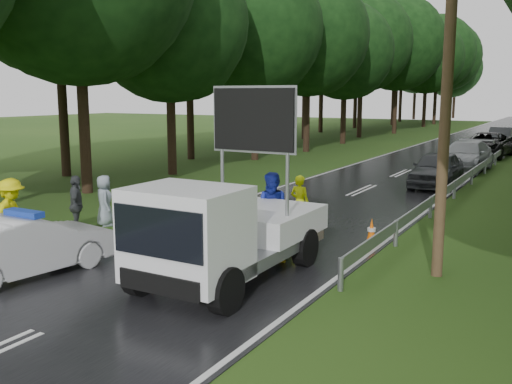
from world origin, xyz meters
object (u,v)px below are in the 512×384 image
Objects in this scene: officer at (300,203)px; queue_car_first at (437,169)px; queue_car_second at (465,156)px; queue_car_fourth at (500,137)px; work_truck at (222,232)px; barrier at (239,229)px; civilian at (274,210)px; police_sedan at (26,246)px; queue_car_third at (486,145)px.

queue_car_first is at bearing -94.06° from officer.
queue_car_first is 6.00m from queue_car_second.
queue_car_second reaches higher than queue_car_fourth.
work_truck is 1.91m from barrier.
queue_car_second is at bearing -91.32° from officer.
queue_car_second is at bearing 76.04° from barrier.
queue_car_fourth is (1.14, 37.33, -0.39)m from work_truck.
barrier is 1.19× the size of civilian.
work_truck is (4.02, 1.75, 0.44)m from police_sedan.
work_truck is 29.05m from queue_car_third.
queue_car_first is at bearing 74.26° from barrier.
queue_car_second is 1.20× the size of queue_car_fourth.
queue_car_first is at bearing -97.52° from police_sedan.
queue_car_fourth is (0.01, 21.89, -0.04)m from queue_car_first.
police_sedan is 0.76× the size of queue_car_third.
police_sedan reaches higher than queue_car_fourth.
work_truck is at bearing -89.78° from queue_car_second.
barrier is 27.33m from queue_car_third.
queue_car_third is (0.00, 7.58, 0.00)m from queue_car_second.
queue_car_first is at bearing -92.19° from queue_car_fourth.
queue_car_third reaches higher than queue_car_second.
police_sedan is at bearing -99.23° from queue_car_second.
work_truck reaches higher than barrier.
queue_car_third is at bearing -91.17° from queue_car_fourth.
police_sedan is 6.03m from civilian.
barrier is 0.53× the size of queue_car_first.
work_truck is at bearing -95.09° from queue_car_first.
queue_car_first is (1.67, 10.45, -0.07)m from officer.
queue_car_second is 7.58m from queue_car_third.
civilian is 0.45× the size of queue_car_fourth.
barrier is (3.37, 3.51, 0.07)m from police_sedan.
police_sedan is 4.86m from barrier.
officer is 0.84× the size of civilian.
civilian is 12.48m from queue_car_first.
officer reaches higher than queue_car_fourth.
officer reaches higher than queue_car_first.
queue_car_second is at bearing -85.42° from queue_car_third.
work_truck reaches higher than queue_car_first.
queue_car_second is 0.95× the size of queue_car_third.
queue_car_second is (1.66, 18.39, -0.22)m from civilian.
queue_car_second is at bearing -93.73° from police_sedan.
work_truck is 2.19× the size of barrier.
queue_car_second is (5.30, 23.19, 0.10)m from police_sedan.
barrier is 35.62m from queue_car_fourth.
queue_car_third is at bearing 73.79° from civilian.
queue_car_first is 21.89m from queue_car_fourth.
civilian is (0.27, 1.29, 0.25)m from barrier.
queue_car_fourth reaches higher than barrier.
police_sedan is at bearing -142.22° from barrier.
barrier is 0.44× the size of queue_car_second.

